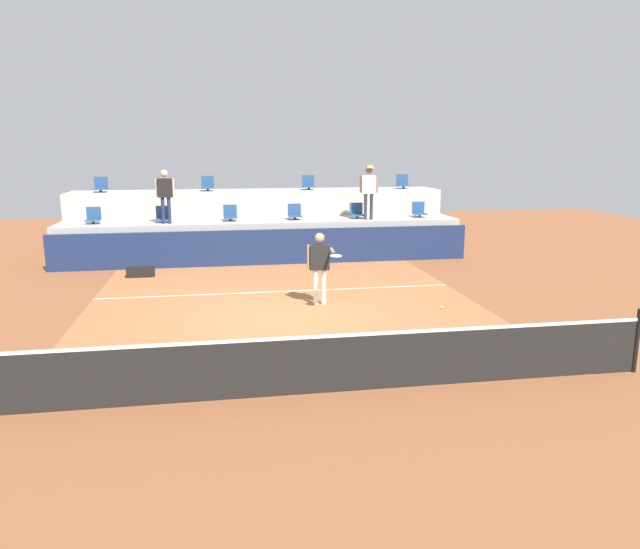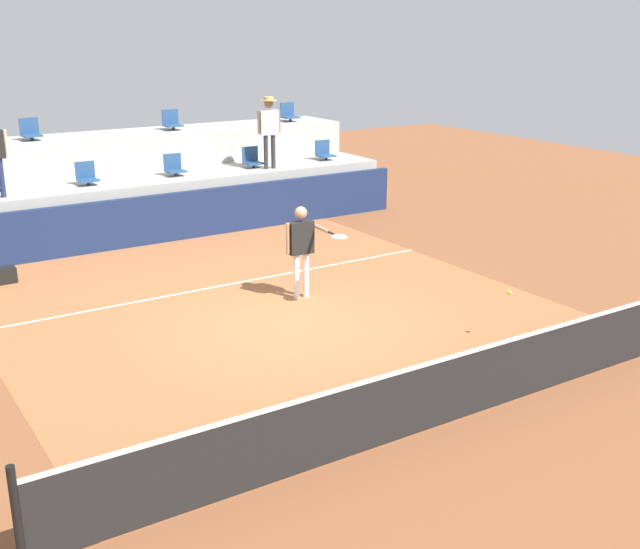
{
  "view_description": "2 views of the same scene",
  "coord_description": "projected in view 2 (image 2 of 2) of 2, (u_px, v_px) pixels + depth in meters",
  "views": [
    {
      "loc": [
        -1.39,
        -12.07,
        3.6
      ],
      "look_at": [
        0.4,
        -1.58,
        1.29
      ],
      "focal_mm": 32.94,
      "sensor_mm": 36.0,
      "label": 1
    },
    {
      "loc": [
        -6.19,
        -10.52,
        4.73
      ],
      "look_at": [
        0.04,
        -0.83,
        1.07
      ],
      "focal_mm": 44.29,
      "sensor_mm": 36.0,
      "label": 2
    }
  ],
  "objects": [
    {
      "name": "stadium_chair_upper_right",
      "position": [
        172.0,
        122.0,
        20.52
      ],
      "size": [
        0.44,
        0.4,
        0.52
      ],
      "color": "#2D2D33",
      "rests_on": "seating_tier_upper"
    },
    {
      "name": "spectator_with_hat",
      "position": [
        269.0,
        125.0,
        19.62
      ],
      "size": [
        0.6,
        0.48,
        1.78
      ],
      "color": "#2D2D33",
      "rests_on": "seating_tier_lower"
    },
    {
      "name": "stadium_chair_lower_mid_left",
      "position": [
        87.0,
        175.0,
        17.86
      ],
      "size": [
        0.44,
        0.4,
        0.52
      ],
      "color": "#2D2D33",
      "rests_on": "seating_tier_lower"
    },
    {
      "name": "stadium_chair_lower_far_right",
      "position": [
        324.0,
        152.0,
        21.17
      ],
      "size": [
        0.44,
        0.4,
        0.52
      ],
      "color": "#2D2D33",
      "rests_on": "seating_tier_lower"
    },
    {
      "name": "tennis_player",
      "position": [
        302.0,
        243.0,
        13.97
      ],
      "size": [
        0.64,
        1.21,
        1.69
      ],
      "color": "white",
      "rests_on": "ground_plane"
    },
    {
      "name": "stadium_chair_lower_right",
      "position": [
        252.0,
        159.0,
        20.04
      ],
      "size": [
        0.44,
        0.4,
        0.52
      ],
      "color": "#2D2D33",
      "rests_on": "seating_tier_lower"
    },
    {
      "name": "stadium_chair_lower_mid_right",
      "position": [
        174.0,
        167.0,
        18.95
      ],
      "size": [
        0.44,
        0.4,
        0.52
      ],
      "color": "#2D2D33",
      "rests_on": "seating_tier_lower"
    },
    {
      "name": "stadium_chair_upper_far_right",
      "position": [
        289.0,
        114.0,
        22.34
      ],
      "size": [
        0.44,
        0.4,
        0.52
      ],
      "color": "#2D2D33",
      "rests_on": "seating_tier_upper"
    },
    {
      "name": "ground_plane",
      "position": [
        291.0,
        324.0,
        13.05
      ],
      "size": [
        40.0,
        40.0,
        0.0
      ],
      "primitive_type": "plane",
      "color": "brown"
    },
    {
      "name": "court_inner_paint",
      "position": [
        262.0,
        306.0,
        13.85
      ],
      "size": [
        9.0,
        10.0,
        0.01
      ],
      "primitive_type": "cube",
      "color": "#A36038",
      "rests_on": "ground_plane"
    },
    {
      "name": "court_service_line",
      "position": [
        226.0,
        285.0,
        14.97
      ],
      "size": [
        9.0,
        0.06,
        0.0
      ],
      "primitive_type": "cube",
      "color": "silver",
      "rests_on": "ground_plane"
    },
    {
      "name": "seating_tier_upper",
      "position": [
        108.0,
        176.0,
        20.03
      ],
      "size": [
        13.0,
        1.8,
        2.1
      ],
      "primitive_type": "cube",
      "color": "#ADAAA3",
      "rests_on": "ground_plane"
    },
    {
      "name": "sponsor_backboard",
      "position": [
        154.0,
        219.0,
        17.7
      ],
      "size": [
        13.0,
        0.16,
        1.1
      ],
      "primitive_type": "cube",
      "color": "navy",
      "rests_on": "ground_plane"
    },
    {
      "name": "tennis_net",
      "position": [
        456.0,
        385.0,
        9.69
      ],
      "size": [
        10.48,
        0.08,
        1.07
      ],
      "color": "black",
      "rests_on": "ground_plane"
    },
    {
      "name": "tennis_ball",
      "position": [
        509.0,
        293.0,
        12.1
      ],
      "size": [
        0.07,
        0.07,
        0.07
      ],
      "color": "#CCE033"
    },
    {
      "name": "seating_tier_lower",
      "position": [
        134.0,
        206.0,
        18.72
      ],
      "size": [
        13.0,
        1.8,
        1.25
      ],
      "primitive_type": "cube",
      "color": "#ADAAA3",
      "rests_on": "ground_plane"
    },
    {
      "name": "stadium_chair_upper_left",
      "position": [
        30.0,
        131.0,
        18.67
      ],
      "size": [
        0.44,
        0.4,
        0.52
      ],
      "color": "#2D2D33",
      "rests_on": "seating_tier_upper"
    }
  ]
}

